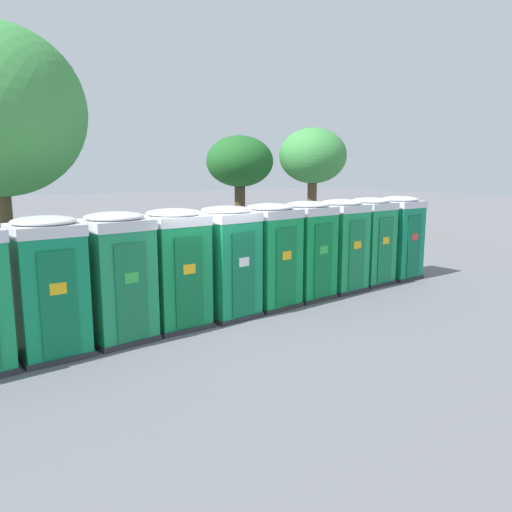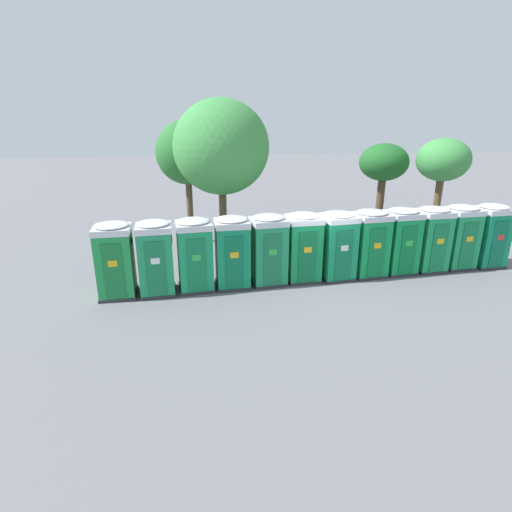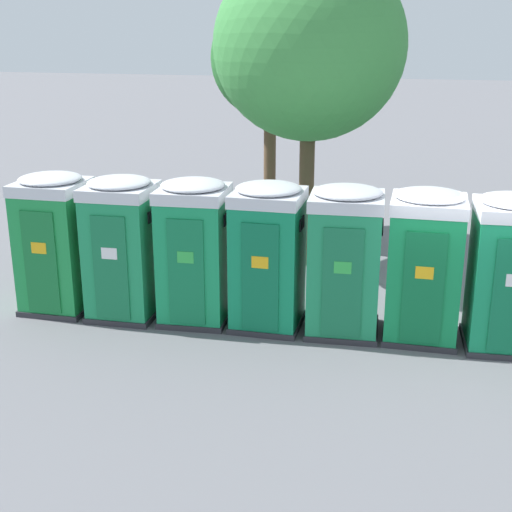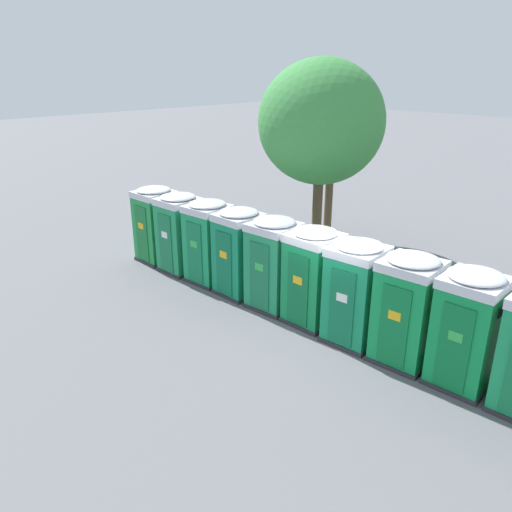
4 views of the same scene
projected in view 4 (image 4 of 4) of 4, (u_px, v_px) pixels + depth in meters
name	position (u px, v px, depth m)	size (l,w,h in m)	color
ground_plane	(333.00, 329.00, 12.68)	(120.00, 120.00, 0.00)	slate
portapotty_0	(156.00, 224.00, 16.72)	(1.20, 1.22, 2.54)	#2D2D33
portapotty_1	(180.00, 233.00, 15.86)	(1.21, 1.24, 2.54)	#2D2D33
portapotty_2	(208.00, 241.00, 15.07)	(1.26, 1.27, 2.54)	#2D2D33
portapotty_3	(239.00, 252.00, 14.23)	(1.18, 1.21, 2.54)	#2D2D33
portapotty_4	(273.00, 263.00, 13.41)	(1.30, 1.27, 2.54)	#2D2D33
portapotty_5	(313.00, 276.00, 12.59)	(1.22, 1.21, 2.54)	#2D2D33
portapotty_6	(355.00, 292.00, 11.70)	(1.28, 1.28, 2.54)	#2D2D33
portapotty_7	(407.00, 309.00, 10.89)	(1.30, 1.27, 2.54)	#2D2D33
portapotty_8	(467.00, 329.00, 10.07)	(1.22, 1.23, 2.54)	#2D2D33
street_tree_0	(321.00, 123.00, 15.30)	(3.89, 3.89, 6.53)	brown
street_tree_1	(333.00, 126.00, 17.92)	(2.84, 2.84, 5.70)	brown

